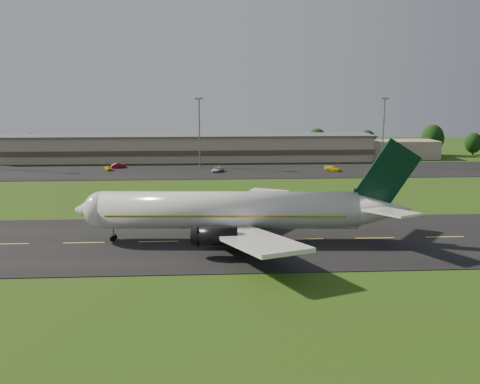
{
  "coord_description": "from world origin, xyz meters",
  "views": [
    {
      "loc": [
        7.69,
        -77.8,
        22.27
      ],
      "look_at": [
        12.73,
        8.0,
        6.0
      ],
      "focal_mm": 40.0,
      "sensor_mm": 36.0,
      "label": 1
    }
  ],
  "objects": [
    {
      "name": "light_mast_east",
      "position": [
        60.0,
        80.0,
        12.74
      ],
      "size": [
        2.4,
        1.2,
        20.35
      ],
      "color": "gray",
      "rests_on": "ground"
    },
    {
      "name": "taxiway",
      "position": [
        0.0,
        0.0,
        0.05
      ],
      "size": [
        220.0,
        30.0,
        0.1
      ],
      "primitive_type": "cube",
      "color": "black",
      "rests_on": "ground"
    },
    {
      "name": "service_vehicle_d",
      "position": [
        42.53,
        69.18,
        0.81
      ],
      "size": [
        4.95,
        4.83,
        1.43
      ],
      "primitive_type": "imported",
      "rotation": [
        0.0,
        0.0,
        0.81
      ],
      "color": "yellow",
      "rests_on": "apron"
    },
    {
      "name": "ground",
      "position": [
        0.0,
        0.0,
        0.0
      ],
      "size": [
        360.0,
        360.0,
        0.0
      ],
      "primitive_type": "plane",
      "color": "#264912",
      "rests_on": "ground"
    },
    {
      "name": "light_mast_centre",
      "position": [
        5.0,
        80.0,
        12.74
      ],
      "size": [
        2.4,
        1.2,
        20.35
      ],
      "color": "gray",
      "rests_on": "ground"
    },
    {
      "name": "tree_line",
      "position": [
        44.76,
        105.54,
        4.94
      ],
      "size": [
        194.39,
        8.16,
        10.74
      ],
      "color": "black",
      "rests_on": "ground"
    },
    {
      "name": "service_vehicle_b",
      "position": [
        -18.73,
        79.0,
        0.8
      ],
      "size": [
        4.51,
        3.04,
        1.41
      ],
      "primitive_type": "imported",
      "rotation": [
        0.0,
        0.0,
        1.97
      ],
      "color": "maroon",
      "rests_on": "apron"
    },
    {
      "name": "apron",
      "position": [
        0.0,
        72.0,
        0.05
      ],
      "size": [
        260.0,
        30.0,
        0.1
      ],
      "primitive_type": "cube",
      "color": "black",
      "rests_on": "ground"
    },
    {
      "name": "service_vehicle_a",
      "position": [
        -20.9,
        74.36,
        0.74
      ],
      "size": [
        3.1,
        4.03,
        1.28
      ],
      "primitive_type": "imported",
      "rotation": [
        0.0,
        0.0,
        0.49
      ],
      "color": "gold",
      "rests_on": "apron"
    },
    {
      "name": "airliner",
      "position": [
        11.5,
        -0.05,
        4.66
      ],
      "size": [
        51.3,
        42.1,
        15.57
      ],
      "rotation": [
        0.0,
        0.0,
        -0.06
      ],
      "color": "white",
      "rests_on": "ground"
    },
    {
      "name": "service_vehicle_c",
      "position": [
        10.07,
        69.88,
        0.77
      ],
      "size": [
        4.02,
        5.29,
        1.34
      ],
      "primitive_type": "imported",
      "rotation": [
        0.0,
        0.0,
        -0.43
      ],
      "color": "silver",
      "rests_on": "apron"
    },
    {
      "name": "terminal",
      "position": [
        6.4,
        96.18,
        3.99
      ],
      "size": [
        145.0,
        16.0,
        8.4
      ],
      "color": "tan",
      "rests_on": "ground"
    }
  ]
}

